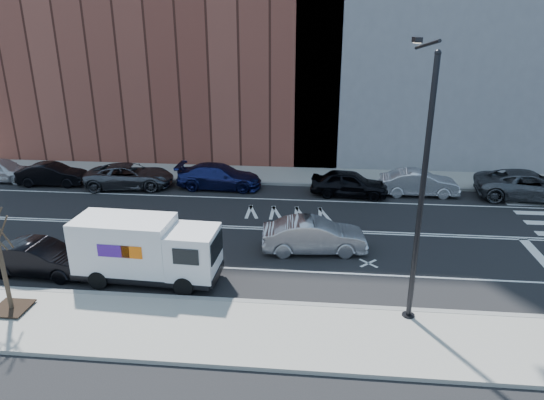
% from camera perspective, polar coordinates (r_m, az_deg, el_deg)
% --- Properties ---
extents(ground, '(120.00, 120.00, 0.00)m').
position_cam_1_polar(ground, '(24.59, -3.48, -3.26)').
color(ground, black).
rests_on(ground, ground).
extents(sidewalk_near, '(44.00, 3.60, 0.15)m').
position_cam_1_polar(sidewalk_near, '(17.00, -8.19, -14.85)').
color(sidewalk_near, gray).
rests_on(sidewalk_near, ground).
extents(sidewalk_far, '(44.00, 3.60, 0.15)m').
position_cam_1_polar(sidewalk_far, '(32.75, -1.11, 2.97)').
color(sidewalk_far, gray).
rests_on(sidewalk_far, ground).
extents(curb_near, '(44.00, 0.25, 0.17)m').
position_cam_1_polar(curb_near, '(18.45, -6.89, -11.66)').
color(curb_near, gray).
rests_on(curb_near, ground).
extents(curb_far, '(44.00, 0.25, 0.17)m').
position_cam_1_polar(curb_far, '(31.05, -1.50, 2.01)').
color(curb_far, gray).
rests_on(curb_far, ground).
extents(road_markings, '(40.00, 8.60, 0.01)m').
position_cam_1_polar(road_markings, '(24.59, -3.48, -3.26)').
color(road_markings, white).
rests_on(road_markings, ground).
extents(bldg_brick, '(26.00, 10.00, 22.00)m').
position_cam_1_polar(bldg_brick, '(39.64, -12.43, 21.54)').
color(bldg_brick, brown).
rests_on(bldg_brick, ground).
extents(streetlight, '(0.44, 4.02, 9.34)m').
position_cam_1_polar(streetlight, '(16.40, 17.07, 2.63)').
color(streetlight, black).
rests_on(streetlight, ground).
extents(street_tree, '(1.20, 1.20, 3.75)m').
position_cam_1_polar(street_tree, '(19.38, -28.89, -7.99)').
color(street_tree, black).
rests_on(street_tree, ground).
extents(fedex_van, '(5.82, 2.26, 2.62)m').
position_cam_1_polar(fedex_van, '(19.81, -14.65, -5.61)').
color(fedex_van, black).
rests_on(fedex_van, ground).
extents(far_parked_a, '(4.52, 1.90, 1.53)m').
position_cam_1_polar(far_parked_a, '(36.11, -29.25, 3.13)').
color(far_parked_a, silver).
rests_on(far_parked_a, ground).
extents(far_parked_b, '(4.29, 1.69, 1.39)m').
position_cam_1_polar(far_parked_b, '(33.79, -24.43, 2.77)').
color(far_parked_b, black).
rests_on(far_parked_b, ground).
extents(far_parked_c, '(5.62, 3.09, 1.49)m').
position_cam_1_polar(far_parked_c, '(31.57, -16.40, 2.74)').
color(far_parked_c, '#424449').
rests_on(far_parked_c, ground).
extents(far_parked_d, '(5.29, 2.24, 1.52)m').
position_cam_1_polar(far_parked_d, '(30.33, -6.23, 2.79)').
color(far_parked_d, '#161C4F').
rests_on(far_parked_d, ground).
extents(far_parked_e, '(4.73, 2.31, 1.55)m').
position_cam_1_polar(far_parked_e, '(29.16, 9.10, 1.96)').
color(far_parked_e, black).
rests_on(far_parked_e, ground).
extents(far_parked_f, '(4.60, 1.70, 1.50)m').
position_cam_1_polar(far_parked_f, '(30.24, 16.89, 1.94)').
color(far_parked_f, silver).
rests_on(far_parked_f, ground).
extents(far_parked_g, '(6.23, 3.36, 1.66)m').
position_cam_1_polar(far_parked_g, '(31.97, 28.02, 1.52)').
color(far_parked_g, '#46484D').
rests_on(far_parked_g, ground).
extents(driving_sedan, '(4.79, 2.09, 1.53)m').
position_cam_1_polar(driving_sedan, '(21.87, 4.97, -4.21)').
color(driving_sedan, '#9D9CA1').
rests_on(driving_sedan, ground).
extents(near_parked_rear_a, '(4.38, 1.78, 1.41)m').
position_cam_1_polar(near_parked_rear_a, '(22.07, -25.62, -6.20)').
color(near_parked_rear_a, black).
rests_on(near_parked_rear_a, ground).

